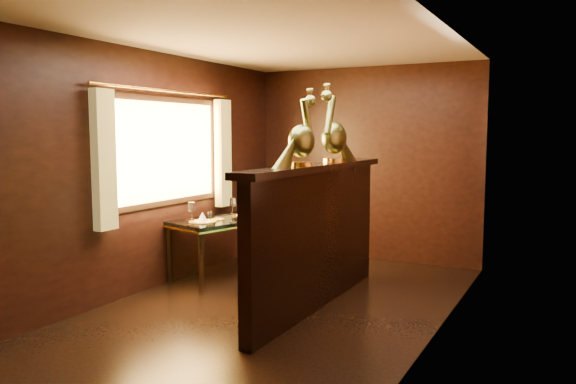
# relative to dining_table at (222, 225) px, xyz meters

# --- Properties ---
(ground) EXTENTS (5.00, 5.00, 0.00)m
(ground) POSITION_rel_dining_table_xyz_m (1.05, -0.72, -0.62)
(ground) COLOR black
(ground) RESTS_ON ground
(room_shell) EXTENTS (3.04, 5.04, 2.52)m
(room_shell) POSITION_rel_dining_table_xyz_m (0.97, -0.71, 0.96)
(room_shell) COLOR black
(room_shell) RESTS_ON ground
(partition) EXTENTS (0.26, 2.70, 1.36)m
(partition) POSITION_rel_dining_table_xyz_m (1.37, -0.42, 0.09)
(partition) COLOR black
(partition) RESTS_ON ground
(dining_table) EXTENTS (1.01, 1.32, 0.89)m
(dining_table) POSITION_rel_dining_table_xyz_m (0.00, 0.00, 0.00)
(dining_table) COLOR black
(dining_table) RESTS_ON ground
(chair_left) EXTENTS (0.57, 0.59, 1.24)m
(chair_left) POSITION_rel_dining_table_xyz_m (1.00, -0.47, 0.03)
(chair_left) COLOR black
(chair_left) RESTS_ON ground
(chair_right) EXTENTS (0.49, 0.52, 1.30)m
(chair_right) POSITION_rel_dining_table_xyz_m (0.88, -0.21, 0.05)
(chair_right) COLOR black
(chair_right) RESTS_ON ground
(peacock_left) EXTENTS (0.22, 0.58, 0.69)m
(peacock_left) POSITION_rel_dining_table_xyz_m (1.38, -0.77, 1.08)
(peacock_left) COLOR #1C5430
(peacock_left) RESTS_ON partition
(peacock_right) EXTENTS (0.24, 0.64, 0.76)m
(peacock_right) POSITION_rel_dining_table_xyz_m (1.38, -0.05, 1.12)
(peacock_right) COLOR #1C5430
(peacock_right) RESTS_ON partition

